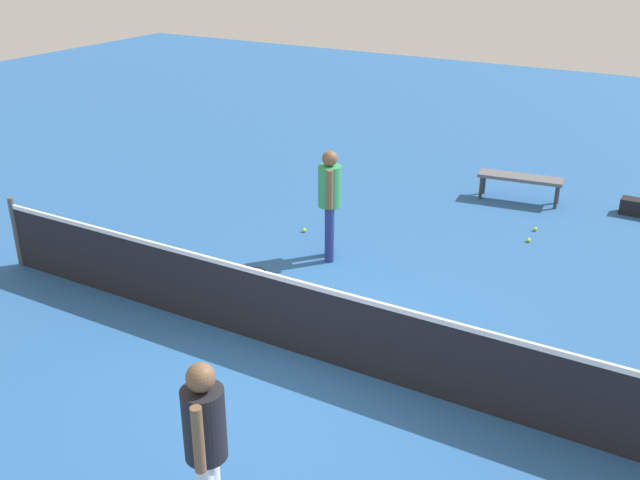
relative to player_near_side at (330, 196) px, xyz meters
name	(u,v)px	position (x,y,z in m)	size (l,w,h in m)	color
ground_plane	(308,356)	(-1.13, 2.52, -1.01)	(40.00, 40.00, 0.00)	#265693
court_net	(308,319)	(-1.13, 2.52, -0.51)	(10.09, 0.09, 1.07)	#4C4C51
player_near_side	(330,196)	(0.00, 0.00, 0.00)	(0.46, 0.49, 1.70)	navy
player_far_side	(205,439)	(-1.85, 5.28, 0.00)	(0.46, 0.50, 1.70)	white
tennis_racket_near_player	(255,273)	(0.67, 1.01, -1.00)	(0.56, 0.50, 0.03)	black
tennis_ball_near_player	(529,240)	(-2.48, -2.13, -0.98)	(0.07, 0.07, 0.07)	#C6E033
tennis_ball_by_net	(535,229)	(-2.45, -2.63, -0.98)	(0.07, 0.07, 0.07)	#C6E033
tennis_ball_midcourt	(304,230)	(0.85, -0.67, -0.98)	(0.07, 0.07, 0.07)	#C6E033
tennis_ball_baseline	(598,371)	(-4.17, 1.17, -0.98)	(0.07, 0.07, 0.07)	#C6E033
courtside_bench	(520,179)	(-1.80, -3.90, -0.59)	(1.54, 0.59, 0.48)	#595960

